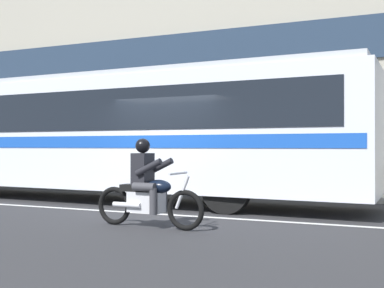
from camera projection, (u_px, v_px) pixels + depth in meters
The scene contains 5 objects.
ground_plane at pixel (167, 210), 10.83m from camera, with size 60.00×60.00×0.00m, color #2B2B2D.
sidewalk_curb at pixel (238, 189), 15.51m from camera, with size 28.00×3.80×0.15m, color #B7B2A8.
lane_center_stripe at pixel (154, 214), 10.28m from camera, with size 26.60×0.14×0.01m, color silver.
transit_bus at pixel (109, 129), 12.85m from camera, with size 13.53×3.15×3.22m.
motorcycle_with_rider at pixel (148, 190), 8.57m from camera, with size 2.14×0.64×1.56m.
Camera 1 is at (4.80, -9.73, 1.43)m, focal length 45.69 mm.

